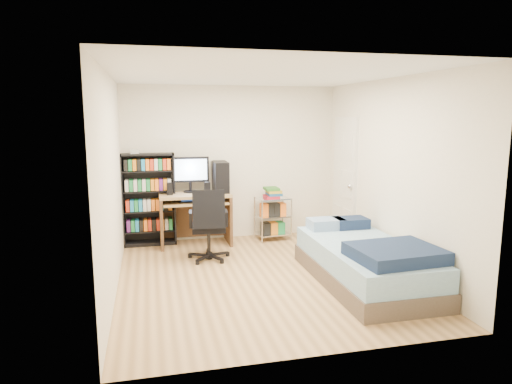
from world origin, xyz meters
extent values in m
cube|color=tan|center=(0.00, 0.00, -0.02)|extent=(3.50, 4.00, 0.04)
cube|color=silver|center=(0.00, 0.00, 2.52)|extent=(3.50, 4.00, 0.04)
cube|color=white|center=(0.00, 2.02, 1.25)|extent=(3.50, 0.04, 2.50)
cube|color=white|center=(0.00, -2.02, 1.25)|extent=(3.50, 0.04, 2.50)
cube|color=white|center=(-1.77, 0.00, 1.25)|extent=(0.04, 4.00, 2.50)
cube|color=white|center=(1.77, 0.00, 1.25)|extent=(0.04, 4.00, 2.50)
cube|color=black|center=(-1.35, 1.84, 0.72)|extent=(0.81, 0.27, 1.45)
cube|color=black|center=(-1.35, 1.84, 0.23)|extent=(0.76, 0.25, 0.02)
cube|color=red|center=(-1.35, 1.83, 0.33)|extent=(0.70, 0.22, 0.17)
cube|color=black|center=(-1.35, 1.84, 0.54)|extent=(0.76, 0.25, 0.02)
cube|color=#1C86C9|center=(-1.35, 1.83, 0.65)|extent=(0.70, 0.22, 0.17)
cube|color=black|center=(-1.35, 1.84, 0.86)|extent=(0.76, 0.25, 0.02)
cube|color=orange|center=(-1.35, 1.83, 0.96)|extent=(0.70, 0.22, 0.17)
cube|color=black|center=(-1.35, 1.84, 1.17)|extent=(0.76, 0.25, 0.02)
cube|color=#1C8342|center=(-1.35, 1.83, 1.28)|extent=(0.70, 0.22, 0.17)
cube|color=silver|center=(-1.53, 1.84, 1.48)|extent=(0.13, 0.11, 0.06)
cube|color=#A48454|center=(-0.65, 1.68, 0.80)|extent=(1.10, 0.60, 0.04)
cube|color=#39281F|center=(-1.17, 1.68, 0.39)|extent=(0.04, 0.60, 0.78)
cube|color=#39281F|center=(-0.12, 1.68, 0.39)|extent=(0.04, 0.60, 0.78)
cube|color=#39281F|center=(-0.65, 1.96, 0.41)|extent=(1.05, 0.03, 0.71)
cube|color=#A48454|center=(-0.65, 1.59, 0.69)|extent=(0.99, 0.49, 0.03)
cube|color=black|center=(-0.65, 1.57, 0.72)|extent=(0.48, 0.16, 0.03)
cube|color=black|center=(-0.70, 1.80, 1.19)|extent=(0.59, 0.05, 0.40)
cube|color=silver|center=(-0.70, 1.77, 1.19)|extent=(0.53, 0.01, 0.33)
cube|color=black|center=(-0.23, 1.73, 1.06)|extent=(0.22, 0.46, 0.48)
cube|color=black|center=(-1.03, 1.62, 0.92)|extent=(0.09, 0.09, 0.19)
cube|color=black|center=(-0.46, 1.57, 0.92)|extent=(0.09, 0.09, 0.19)
cylinder|color=black|center=(-0.54, 0.88, 0.26)|extent=(0.05, 0.05, 0.36)
cube|color=black|center=(-0.54, 0.88, 0.46)|extent=(0.50, 0.50, 0.08)
cube|color=black|center=(-0.56, 0.67, 0.76)|extent=(0.45, 0.18, 0.53)
cube|color=black|center=(-0.79, 0.91, 0.59)|extent=(0.07, 0.29, 0.21)
cube|color=black|center=(-0.29, 0.86, 0.59)|extent=(0.07, 0.29, 0.21)
cylinder|color=silver|center=(0.39, 1.48, 0.35)|extent=(0.02, 0.02, 0.70)
cylinder|color=silver|center=(0.90, 1.53, 0.35)|extent=(0.02, 0.02, 0.70)
cylinder|color=silver|center=(0.35, 1.83, 0.35)|extent=(0.02, 0.02, 0.70)
cylinder|color=silver|center=(0.86, 1.89, 0.35)|extent=(0.02, 0.02, 0.70)
cube|color=silver|center=(0.62, 1.68, 0.10)|extent=(0.55, 0.41, 0.02)
cube|color=silver|center=(0.62, 1.68, 0.40)|extent=(0.55, 0.41, 0.02)
cube|color=silver|center=(0.62, 1.68, 0.69)|extent=(0.55, 0.41, 0.02)
cube|color=maroon|center=(0.62, 1.68, 0.78)|extent=(0.25, 0.30, 0.16)
cube|color=brown|center=(1.19, -0.49, 0.11)|extent=(1.08, 2.16, 0.22)
cube|color=#8EBBD4|center=(1.19, -0.49, 0.35)|extent=(1.04, 2.12, 0.26)
cube|color=#142241|center=(1.24, -1.08, 0.54)|extent=(0.97, 0.82, 0.15)
cube|color=#A5C8EB|center=(1.03, 0.38, 0.55)|extent=(0.49, 0.32, 0.14)
cube|color=#142241|center=(1.38, 0.36, 0.55)|extent=(0.45, 0.32, 0.14)
cube|color=#452516|center=(1.19, -0.54, 0.48)|extent=(0.30, 0.24, 0.02)
cube|color=silver|center=(1.73, 1.35, 1.00)|extent=(0.05, 0.80, 2.00)
sphere|color=silver|center=(1.67, 1.03, 0.95)|extent=(0.08, 0.08, 0.08)
camera|label=1|loc=(-1.33, -5.38, 2.02)|focal=32.00mm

